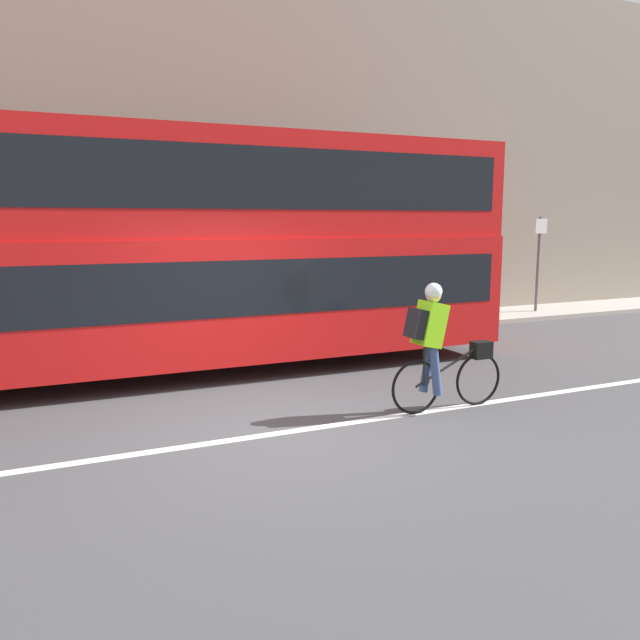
{
  "coord_description": "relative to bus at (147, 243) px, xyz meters",
  "views": [
    {
      "loc": [
        -2.31,
        -6.48,
        2.38
      ],
      "look_at": [
        1.17,
        1.34,
        1.0
      ],
      "focal_mm": 35.0,
      "sensor_mm": 36.0,
      "label": 1
    }
  ],
  "objects": [
    {
      "name": "building_facade",
      "position": [
        0.86,
        3.47,
        2.07
      ],
      "size": [
        60.0,
        0.3,
        8.2
      ],
      "color": "gray",
      "rests_on": "ground_plane"
    },
    {
      "name": "sidewalk_curb",
      "position": [
        0.86,
        2.45,
        -1.98
      ],
      "size": [
        60.0,
        1.74,
        0.1
      ],
      "color": "#A8A399",
      "rests_on": "ground_plane"
    },
    {
      "name": "street_sign_post",
      "position": [
        9.88,
        2.36,
        -0.61
      ],
      "size": [
        0.36,
        0.09,
        2.36
      ],
      "color": "#59595B",
      "rests_on": "sidewalk_curb"
    },
    {
      "name": "ground_plane",
      "position": [
        0.86,
        -3.19,
        -2.03
      ],
      "size": [
        80.0,
        80.0,
        0.0
      ],
      "primitive_type": "plane",
      "color": "#424244"
    },
    {
      "name": "bus",
      "position": [
        0.0,
        0.0,
        0.0
      ],
      "size": [
        11.44,
        2.43,
        3.66
      ],
      "color": "black",
      "rests_on": "ground_plane"
    },
    {
      "name": "cyclist_on_bike",
      "position": [
        2.95,
        -3.36,
        -1.16
      ],
      "size": [
        1.63,
        0.32,
        1.62
      ],
      "color": "black",
      "rests_on": "ground_plane"
    },
    {
      "name": "trash_bin",
      "position": [
        7.5,
        2.37,
        -1.51
      ],
      "size": [
        0.59,
        0.59,
        0.84
      ],
      "color": "#515156",
      "rests_on": "sidewalk_curb"
    },
    {
      "name": "road_center_line",
      "position": [
        0.86,
        -3.34,
        -2.03
      ],
      "size": [
        50.0,
        0.14,
        0.01
      ],
      "primitive_type": "cube",
      "color": "silver",
      "rests_on": "ground_plane"
    }
  ]
}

